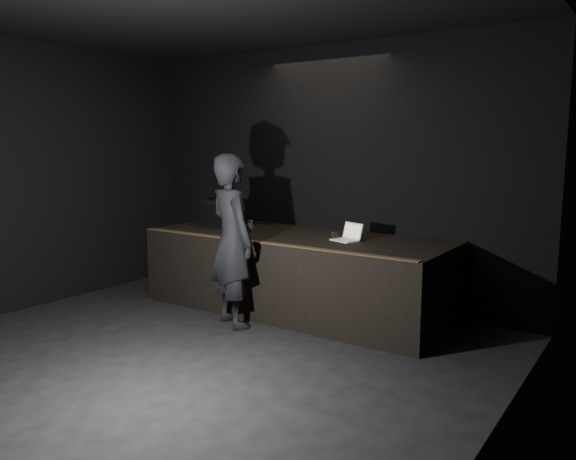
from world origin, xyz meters
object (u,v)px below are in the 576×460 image
(stage_riser, at_px, (296,273))
(laptop, at_px, (348,236))
(person, at_px, (232,241))
(beer_can, at_px, (251,226))
(stage_monitor, at_px, (222,214))

(stage_riser, relative_size, laptop, 10.53)
(person, bearing_deg, beer_can, -42.61)
(stage_riser, height_order, laptop, laptop)
(stage_monitor, distance_m, person, 1.42)
(laptop, bearing_deg, stage_riser, -160.90)
(stage_monitor, bearing_deg, laptop, 14.22)
(stage_riser, xyz_separation_m, beer_can, (-0.65, -0.13, 0.58))
(stage_monitor, distance_m, laptop, 2.06)
(stage_monitor, distance_m, beer_can, 0.67)
(beer_can, bearing_deg, laptop, 5.18)
(beer_can, bearing_deg, stage_riser, 10.86)
(beer_can, height_order, person, person)
(beer_can, bearing_deg, person, -66.11)
(laptop, distance_m, person, 1.42)
(stage_riser, bearing_deg, person, -106.86)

